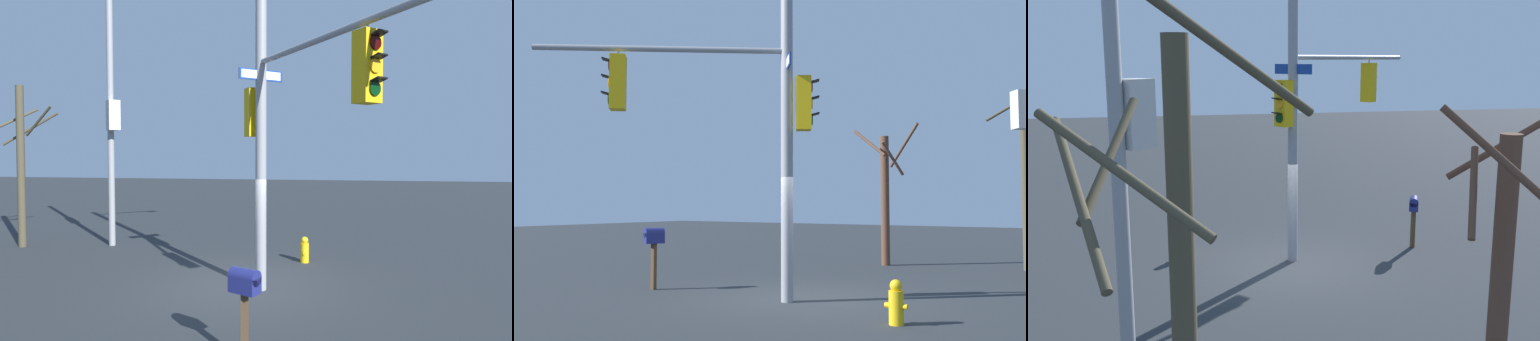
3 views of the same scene
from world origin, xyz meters
The scene contains 5 objects.
ground_plane centered at (0.00, 0.00, 0.00)m, with size 80.00×80.00×0.00m, color #292D31.
main_signal_pole_assembly centered at (0.53, 0.94, 4.99)m, with size 6.04×3.60×9.67m.
fire_hydrant centered at (-2.45, 1.30, 0.34)m, with size 0.38×0.24×0.73m.
mailbox centered at (3.58, 0.76, 1.11)m, with size 0.41×0.50×1.41m.
bare_tree_behind_pole centered at (1.07, -7.03, 2.29)m, with size 2.01×2.03×4.55m.
Camera 2 is at (-5.84, 10.11, 1.95)m, focal length 39.45 mm.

